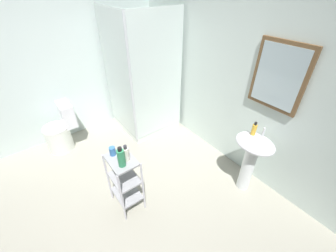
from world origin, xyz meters
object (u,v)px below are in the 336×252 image
at_px(rinse_cup, 112,151).
at_px(toilet, 61,132).
at_px(pedestal_sink, 252,154).
at_px(lotion_bottle_white, 126,154).
at_px(body_wash_bottle_green, 121,158).
at_px(shower_stall, 143,105).
at_px(hand_soap_bottle, 254,129).
at_px(storage_cart, 125,179).

bearing_deg(rinse_cup, toilet, -168.79).
relative_size(pedestal_sink, rinse_cup, 8.16).
relative_size(lotion_bottle_white, body_wash_bottle_green, 0.82).
height_order(shower_stall, body_wash_bottle_green, shower_stall).
relative_size(shower_stall, hand_soap_bottle, 11.99).
height_order(toilet, hand_soap_bottle, hand_soap_bottle).
distance_m(pedestal_sink, lotion_bottle_white, 1.47).
distance_m(toilet, storage_cart, 1.59).
bearing_deg(shower_stall, body_wash_bottle_green, -37.68).
bearing_deg(pedestal_sink, hand_soap_bottle, 152.72).
distance_m(toilet, hand_soap_bottle, 2.81).
relative_size(shower_stall, storage_cart, 2.70).
bearing_deg(hand_soap_bottle, pedestal_sink, -27.28).
bearing_deg(toilet, lotion_bottle_white, 12.96).
relative_size(toilet, lotion_bottle_white, 3.94).
xyz_separation_m(hand_soap_bottle, rinse_cup, (-0.73, -1.42, -0.09)).
xyz_separation_m(shower_stall, lotion_bottle_white, (1.30, -0.96, 0.36)).
xyz_separation_m(pedestal_sink, hand_soap_bottle, (-0.08, 0.04, 0.30)).
distance_m(hand_soap_bottle, lotion_bottle_white, 1.45).
distance_m(storage_cart, hand_soap_bottle, 1.58).
relative_size(shower_stall, rinse_cup, 20.15).
relative_size(storage_cart, hand_soap_bottle, 4.43).
bearing_deg(rinse_cup, shower_stall, 137.53).
relative_size(shower_stall, toilet, 2.63).
xyz_separation_m(storage_cart, rinse_cup, (-0.12, -0.03, 0.35)).
height_order(shower_stall, lotion_bottle_white, shower_stall).
relative_size(hand_soap_bottle, lotion_bottle_white, 0.87).
height_order(pedestal_sink, toilet, pedestal_sink).
distance_m(shower_stall, storage_cart, 1.62).
height_order(pedestal_sink, lotion_bottle_white, lotion_bottle_white).
bearing_deg(pedestal_sink, body_wash_bottle_green, -113.81).
bearing_deg(hand_soap_bottle, lotion_bottle_white, -113.17).
bearing_deg(shower_stall, rinse_cup, -42.47).
bearing_deg(toilet, shower_stall, 77.54).
bearing_deg(hand_soap_bottle, toilet, -141.89).
xyz_separation_m(pedestal_sink, toilet, (-2.24, -1.66, -0.26)).
bearing_deg(hand_soap_bottle, rinse_cup, -117.25).
bearing_deg(lotion_bottle_white, body_wash_bottle_green, -60.02).
bearing_deg(body_wash_bottle_green, toilet, -169.87).
xyz_separation_m(toilet, rinse_cup, (1.44, 0.29, 0.47)).
height_order(storage_cart, rinse_cup, rinse_cup).
height_order(shower_stall, storage_cart, shower_stall).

